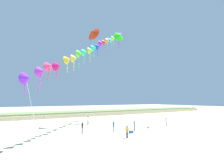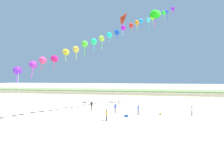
{
  "view_description": "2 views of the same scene",
  "coord_description": "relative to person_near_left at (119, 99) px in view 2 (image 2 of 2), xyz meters",
  "views": [
    {
      "loc": [
        -13.77,
        -13.77,
        4.93
      ],
      "look_at": [
        1.94,
        11.67,
        7.6
      ],
      "focal_mm": 28.0,
      "sensor_mm": 36.0,
      "label": 1
    },
    {
      "loc": [
        3.51,
        -14.88,
        5.93
      ],
      "look_at": [
        -0.71,
        13.59,
        4.56
      ],
      "focal_mm": 24.0,
      "sensor_mm": 36.0,
      "label": 2
    }
  ],
  "objects": [
    {
      "name": "ground_plane",
      "position": [
        -0.23,
        -17.74,
        -1.02
      ],
      "size": [
        240.0,
        240.0,
        0.0
      ],
      "primitive_type": "plane",
      "color": "beige"
    },
    {
      "name": "dune_ridge",
      "position": [
        -0.23,
        20.65,
        -0.34
      ],
      "size": [
        120.0,
        11.01,
        1.36
      ],
      "color": "beige",
      "rests_on": "ground"
    },
    {
      "name": "person_near_left",
      "position": [
        0.0,
        0.0,
        0.0
      ],
      "size": [
        0.24,
        0.62,
        1.76
      ],
      "color": "black",
      "rests_on": "ground"
    },
    {
      "name": "person_near_right",
      "position": [
        3.94,
        -9.24,
        -0.09
      ],
      "size": [
        0.3,
        0.55,
        1.61
      ],
      "color": "#282D4C",
      "rests_on": "ground"
    },
    {
      "name": "person_mid_center",
      "position": [
        -0.35,
        -13.09,
        -0.11
      ],
      "size": [
        0.34,
        0.51,
        1.57
      ],
      "color": "#282D4C",
      "rests_on": "ground"
    },
    {
      "name": "person_far_left",
      "position": [
        -4.12,
        -7.28,
        -0.06
      ],
      "size": [
        0.46,
        0.47,
        1.66
      ],
      "color": "#726656",
      "rests_on": "ground"
    },
    {
      "name": "person_far_right",
      "position": [
        0.28,
        -8.8,
        -0.04
      ],
      "size": [
        0.54,
        0.4,
        1.69
      ],
      "color": "gray",
      "rests_on": "ground"
    },
    {
      "name": "person_far_center",
      "position": [
        11.95,
        -8.71,
        -0.15
      ],
      "size": [
        0.53,
        0.21,
        1.51
      ],
      "color": "gray",
      "rests_on": "ground"
    },
    {
      "name": "kite_banner_string",
      "position": [
        0.12,
        -3.71,
        13.68
      ],
      "size": [
        26.58,
        23.38,
        23.55
      ],
      "color": "#7524EB"
    },
    {
      "name": "large_kite_low_lead",
      "position": [
        0.63,
        -0.31,
        17.33
      ],
      "size": [
        2.67,
        3.24,
        5.03
      ],
      "color": "red"
    },
    {
      "name": "large_kite_mid_trail",
      "position": [
        7.59,
        0.33,
        18.32
      ],
      "size": [
        2.3,
        1.5,
        4.17
      ],
      "color": "#21EE15"
    },
    {
      "name": "beach_cooler",
      "position": [
        2.17,
        -10.69,
        -0.81
      ],
      "size": [
        0.58,
        0.41,
        0.46
      ],
      "color": "blue",
      "rests_on": "ground"
    },
    {
      "name": "beach_ball",
      "position": [
        7.37,
        -8.78,
        -0.84
      ],
      "size": [
        0.36,
        0.36,
        0.36
      ],
      "color": "orange",
      "rests_on": "ground"
    }
  ]
}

